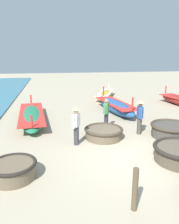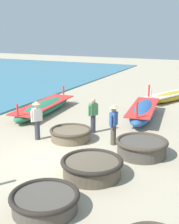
% 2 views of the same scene
% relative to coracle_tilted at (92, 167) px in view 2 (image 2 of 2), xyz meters
% --- Properties ---
extents(ground_plane, '(80.00, 80.00, 0.00)m').
position_rel_coracle_tilted_xyz_m(ground_plane, '(-1.71, 0.59, -0.32)').
color(ground_plane, tan).
extents(coracle_tilted, '(1.99, 1.99, 0.58)m').
position_rel_coracle_tilted_xyz_m(coracle_tilted, '(0.00, 0.00, 0.00)').
color(coracle_tilted, brown).
rests_on(coracle_tilted, ground).
extents(coracle_weathered, '(1.93, 1.93, 0.61)m').
position_rel_coracle_tilted_xyz_m(coracle_weathered, '(0.97, 2.31, 0.02)').
color(coracle_weathered, '#4C473F').
rests_on(coracle_weathered, ground).
extents(coracle_front_left, '(1.82, 1.82, 0.49)m').
position_rel_coracle_tilted_xyz_m(coracle_front_left, '(-0.30, -2.27, -0.05)').
color(coracle_front_left, '#4C473F').
rests_on(coracle_front_left, ground).
extents(coracle_far_left, '(1.78, 1.78, 0.50)m').
position_rel_coracle_tilted_xyz_m(coracle_far_left, '(-2.19, 2.68, -0.04)').
color(coracle_far_left, brown).
rests_on(coracle_far_left, ground).
extents(long_boat_blue_hull, '(1.80, 4.99, 1.42)m').
position_rel_coracle_tilted_xyz_m(long_boat_blue_hull, '(-0.30, 7.08, 0.09)').
color(long_boat_blue_hull, '#285693').
rests_on(long_boat_blue_hull, ground).
extents(long_boat_green_hull, '(1.76, 5.78, 1.08)m').
position_rel_coracle_tilted_xyz_m(long_boat_green_hull, '(-5.63, 5.93, -0.00)').
color(long_boat_green_hull, '#237551').
rests_on(long_boat_green_hull, ground).
extents(long_boat_ochre_hull, '(2.87, 4.87, 1.03)m').
position_rel_coracle_tilted_xyz_m(long_boat_ochre_hull, '(0.25, 12.08, -0.01)').
color(long_boat_ochre_hull, gold).
rests_on(long_boat_ochre_hull, ground).
extents(fisherman_crouching, '(0.36, 0.53, 1.67)m').
position_rel_coracle_tilted_xyz_m(fisherman_crouching, '(-0.38, 2.91, 0.64)').
color(fisherman_crouching, '#4C473D').
rests_on(fisherman_crouching, ground).
extents(fisherman_hauling, '(0.37, 0.46, 1.57)m').
position_rel_coracle_tilted_xyz_m(fisherman_hauling, '(-1.74, 3.97, 0.52)').
color(fisherman_hauling, '#383842').
rests_on(fisherman_hauling, ground).
extents(fisherman_by_coracle, '(0.37, 0.46, 1.67)m').
position_rel_coracle_tilted_xyz_m(fisherman_by_coracle, '(-3.51, 2.15, 0.64)').
color(fisherman_by_coracle, '#383842').
rests_on(fisherman_by_coracle, ground).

